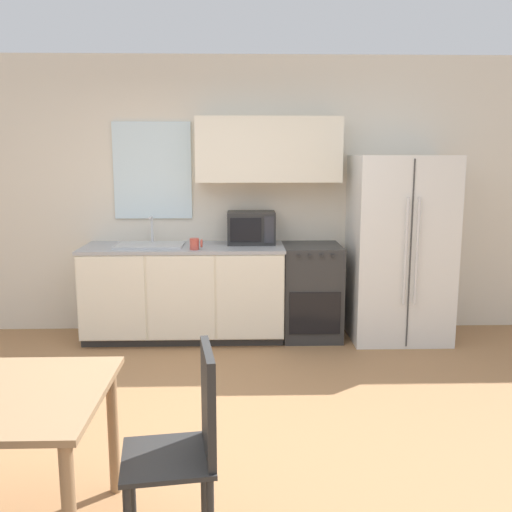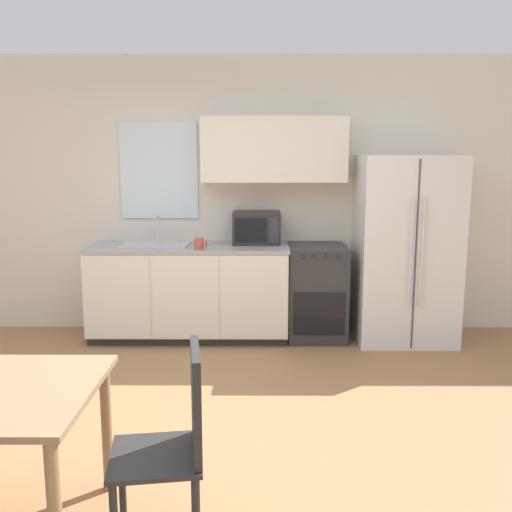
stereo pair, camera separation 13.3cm
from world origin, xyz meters
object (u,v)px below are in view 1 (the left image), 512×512
(microwave, at_px, (251,228))
(dining_chair_side, at_px, (190,435))
(refrigerator, at_px, (399,249))
(coffee_mug, at_px, (195,244))
(dining_table, at_px, (3,416))
(oven_range, at_px, (311,291))

(microwave, height_order, dining_chair_side, microwave)
(refrigerator, xyz_separation_m, microwave, (-1.40, 0.16, 0.18))
(coffee_mug, xyz_separation_m, dining_table, (-0.65, -2.73, -0.35))
(dining_table, bearing_deg, dining_chair_side, -3.69)
(oven_range, xyz_separation_m, microwave, (-0.58, 0.11, 0.61))
(oven_range, bearing_deg, microwave, 169.41)
(oven_range, distance_m, coffee_mug, 1.23)
(refrigerator, bearing_deg, oven_range, 176.26)
(oven_range, height_order, coffee_mug, coffee_mug)
(oven_range, xyz_separation_m, coffee_mug, (-1.09, -0.24, 0.51))
(microwave, distance_m, dining_chair_side, 3.20)
(oven_range, distance_m, microwave, 0.85)
(refrigerator, height_order, dining_chair_side, refrigerator)
(refrigerator, xyz_separation_m, coffee_mug, (-1.92, -0.19, 0.08))
(refrigerator, distance_m, dining_table, 3.89)
(microwave, bearing_deg, refrigerator, -6.58)
(oven_range, relative_size, coffee_mug, 7.78)
(microwave, bearing_deg, dining_table, -110.64)
(dining_table, relative_size, dining_chair_side, 0.97)
(microwave, xyz_separation_m, coffee_mug, (-0.52, -0.35, -0.10))
(microwave, distance_m, coffee_mug, 0.63)
(dining_table, distance_m, dining_chair_side, 0.83)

